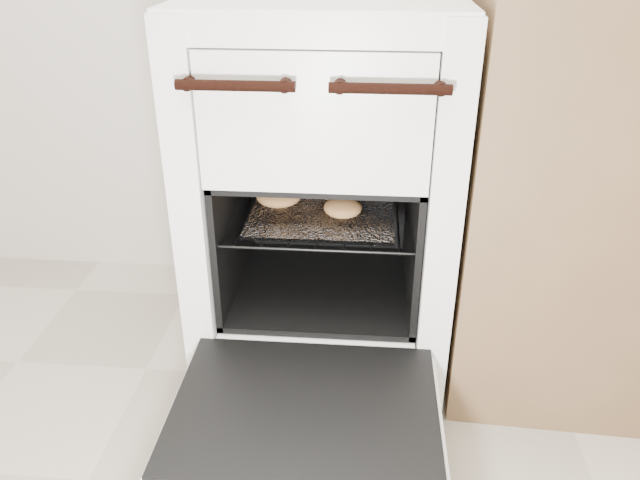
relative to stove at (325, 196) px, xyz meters
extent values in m
cube|color=white|center=(0.00, 0.01, 0.01)|extent=(0.56, 0.60, 0.86)
cylinder|color=black|center=(-0.13, -0.30, 0.33)|extent=(0.20, 0.02, 0.02)
cylinder|color=black|center=(0.13, -0.30, 0.33)|extent=(0.20, 0.02, 0.02)
cube|color=black|center=(0.00, -0.47, -0.23)|extent=(0.48, 0.37, 0.02)
cube|color=white|center=(0.00, -0.47, -0.24)|extent=(0.50, 0.39, 0.01)
cylinder|color=black|center=(-0.20, -0.06, -0.01)|extent=(0.01, 0.39, 0.01)
cylinder|color=black|center=(0.20, -0.06, -0.01)|extent=(0.01, 0.39, 0.01)
cylinder|color=black|center=(0.00, -0.25, -0.01)|extent=(0.40, 0.01, 0.01)
cylinder|color=black|center=(0.00, 0.12, -0.01)|extent=(0.40, 0.01, 0.01)
cylinder|color=black|center=(-0.17, -0.06, -0.01)|extent=(0.01, 0.37, 0.01)
cylinder|color=black|center=(-0.11, -0.06, -0.01)|extent=(0.01, 0.37, 0.01)
cylinder|color=black|center=(-0.06, -0.06, -0.01)|extent=(0.01, 0.37, 0.01)
cylinder|color=black|center=(0.00, -0.06, -0.01)|extent=(0.01, 0.37, 0.01)
cylinder|color=black|center=(0.06, -0.06, -0.01)|extent=(0.01, 0.37, 0.01)
cylinder|color=black|center=(0.11, -0.06, -0.01)|extent=(0.01, 0.37, 0.01)
cylinder|color=black|center=(0.17, -0.06, -0.01)|extent=(0.01, 0.37, 0.01)
cube|color=white|center=(0.00, -0.08, -0.01)|extent=(0.32, 0.28, 0.01)
ellipsoid|color=tan|center=(-0.10, -0.05, 0.02)|extent=(0.13, 0.13, 0.04)
ellipsoid|color=tan|center=(0.05, -0.10, 0.02)|extent=(0.12, 0.12, 0.04)
ellipsoid|color=tan|center=(0.02, 0.02, 0.02)|extent=(0.12, 0.12, 0.04)
ellipsoid|color=tan|center=(0.04, -0.02, 0.02)|extent=(0.13, 0.13, 0.04)
camera|label=1|loc=(0.10, -1.34, 0.57)|focal=35.00mm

